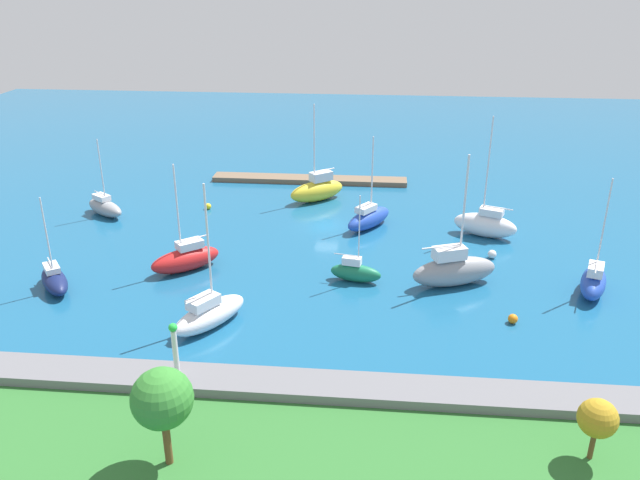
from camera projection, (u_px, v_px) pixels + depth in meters
name	position (u px, v px, depth m)	size (l,w,h in m)	color
water	(327.00, 226.00, 68.36)	(160.00, 160.00, 0.00)	#19567F
pier_dock	(309.00, 179.00, 82.57)	(25.28, 2.67, 0.62)	brown
breakwater	(286.00, 391.00, 40.13)	(63.18, 2.88, 1.58)	slate
shoreline_park	(271.00, 462.00, 34.69)	(58.90, 13.47, 0.95)	#2D6B2D
harbor_beacon	(175.00, 345.00, 39.58)	(0.56, 0.56, 3.73)	silver
park_tree_west	(598.00, 419.00, 33.35)	(2.12, 2.12, 3.70)	brown
park_tree_center	(162.00, 399.00, 32.42)	(3.26, 3.26, 5.81)	brown
sailboat_white_outer_mooring	(210.00, 313.00, 48.53)	(5.66, 7.01, 11.49)	white
sailboat_blue_lone_south	(369.00, 218.00, 67.42)	(5.59, 6.70, 9.88)	#2347B2
sailboat_gray_far_south	(454.00, 270.00, 54.85)	(8.07, 4.93, 11.73)	gray
sailboat_red_by_breakwater	(186.00, 258.00, 57.74)	(6.48, 5.92, 10.15)	red
sailboat_yellow_along_channel	(317.00, 190.00, 75.32)	(7.08, 6.30, 11.60)	yellow
sailboat_navy_lone_north	(54.00, 280.00, 54.34)	(4.88, 5.59, 8.48)	#141E4C
sailboat_green_far_north	(355.00, 272.00, 55.74)	(4.75, 2.27, 8.05)	#19724C
sailboat_white_off_beacon	(485.00, 224.00, 65.16)	(6.86, 4.50, 12.49)	white
sailboat_blue_east_end	(593.00, 281.00, 53.48)	(3.88, 6.15, 10.19)	#2347B2
sailboat_gray_inner_mooring	(105.00, 207.00, 70.97)	(5.91, 5.02, 8.80)	gray
mooring_buoy_yellow	(208.00, 206.00, 72.99)	(0.71, 0.71, 0.71)	yellow
mooring_buoy_orange	(513.00, 319.00, 49.25)	(0.76, 0.76, 0.76)	orange
mooring_buoy_white	(492.00, 254.00, 60.45)	(0.83, 0.83, 0.83)	white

